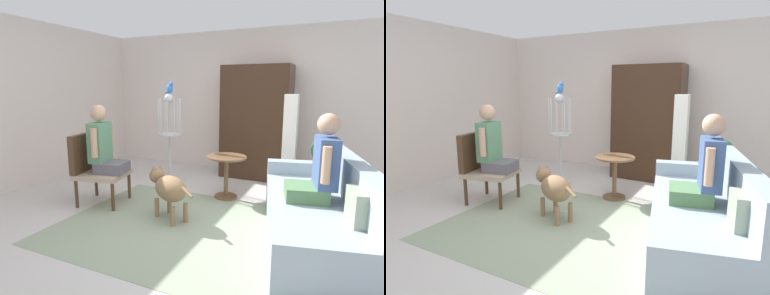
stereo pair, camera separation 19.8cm
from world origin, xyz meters
TOP-DOWN VIEW (x-y plane):
  - ground_plane at (0.00, 0.00)m, footprint 7.14×7.14m
  - back_wall at (0.00, 2.68)m, footprint 6.55×0.12m
  - left_wall at (-3.04, 0.30)m, footprint 0.12×5.85m
  - area_rug at (-0.18, -0.08)m, footprint 2.66×2.18m
  - couch at (1.22, 0.26)m, footprint 1.35×2.23m
  - armchair at (-1.59, 0.11)m, footprint 0.72×0.69m
  - person_on_couch at (1.18, 0.23)m, footprint 0.53×0.54m
  - person_on_armchair at (-1.43, 0.15)m, footprint 0.49×0.49m
  - round_end_table at (-0.05, 1.04)m, footprint 0.55×0.55m
  - dog at (-0.42, 0.06)m, footprint 0.73×0.48m
  - bird_cage_stand at (-1.10, 1.30)m, footprint 0.37×0.37m
  - parrot at (-1.08, 1.30)m, footprint 0.17×0.10m
  - potted_plant at (1.18, 1.68)m, footprint 0.42×0.42m
  - column_lamp at (0.69, 1.57)m, footprint 0.20×0.20m
  - armoire_cabinet at (0.03, 2.27)m, footprint 1.11×0.56m

SIDE VIEW (x-z plane):
  - ground_plane at x=0.00m, z-range 0.00..0.00m
  - area_rug at x=-0.18m, z-range 0.00..0.01m
  - couch at x=1.22m, z-range -0.12..0.70m
  - dog at x=-0.42m, z-range 0.08..0.67m
  - round_end_table at x=-0.05m, z-range 0.10..0.70m
  - armchair at x=-1.59m, z-range 0.06..0.99m
  - potted_plant at x=1.18m, z-range 0.12..0.98m
  - bird_cage_stand at x=-1.10m, z-range -0.04..1.39m
  - column_lamp at x=0.69m, z-range -0.01..1.43m
  - person_on_couch at x=1.18m, z-range 0.34..1.20m
  - person_on_armchair at x=-1.43m, z-range 0.35..1.23m
  - armoire_cabinet at x=0.03m, z-range 0.00..1.89m
  - back_wall at x=0.00m, z-range 0.00..2.53m
  - left_wall at x=-3.04m, z-range 0.00..2.53m
  - parrot at x=-1.08m, z-range 1.43..1.61m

